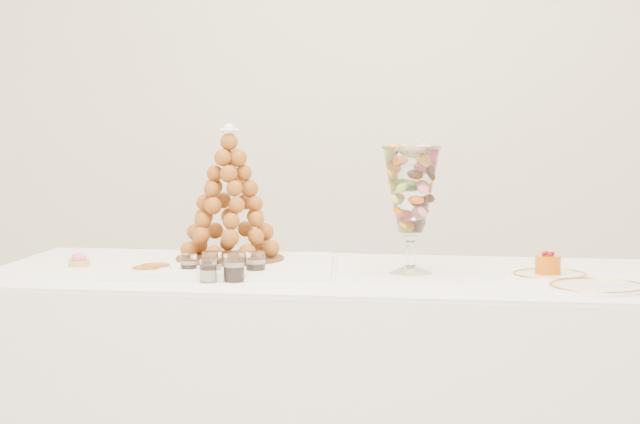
# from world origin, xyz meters

# --- Properties ---
(buffet_table) EXTENTS (2.14, 0.92, 0.80)m
(buffet_table) POSITION_xyz_m (0.11, 0.31, 0.40)
(buffet_table) COLOR white
(buffet_table) RESTS_ON ground
(lace_tray) EXTENTS (0.67, 0.53, 0.02)m
(lace_tray) POSITION_xyz_m (-0.26, 0.34, 0.81)
(lace_tray) COLOR white
(lace_tray) RESTS_ON buffet_table
(macaron_vase) EXTENTS (0.17, 0.17, 0.36)m
(macaron_vase) POSITION_xyz_m (0.28, 0.33, 1.04)
(macaron_vase) COLOR white
(macaron_vase) RESTS_ON buffet_table
(cake_plate) EXTENTS (0.21, 0.21, 0.01)m
(cake_plate) POSITION_xyz_m (0.67, 0.29, 0.81)
(cake_plate) COLOR white
(cake_plate) RESTS_ON buffet_table
(spare_plate) EXTENTS (0.26, 0.26, 0.01)m
(spare_plate) POSITION_xyz_m (0.79, 0.08, 0.81)
(spare_plate) COLOR white
(spare_plate) RESTS_ON buffet_table
(pink_tart) EXTENTS (0.06, 0.06, 0.04)m
(pink_tart) POSITION_xyz_m (-0.71, 0.34, 0.82)
(pink_tart) COLOR tan
(pink_tart) RESTS_ON buffet_table
(verrine_a) EXTENTS (0.05, 0.05, 0.06)m
(verrine_a) POSITION_xyz_m (-0.34, 0.19, 0.83)
(verrine_a) COLOR white
(verrine_a) RESTS_ON buffet_table
(verrine_b) EXTENTS (0.06, 0.06, 0.07)m
(verrine_b) POSITION_xyz_m (-0.27, 0.17, 0.84)
(verrine_b) COLOR white
(verrine_b) RESTS_ON buffet_table
(verrine_c) EXTENTS (0.07, 0.07, 0.07)m
(verrine_c) POSITION_xyz_m (-0.14, 0.19, 0.84)
(verrine_c) COLOR white
(verrine_c) RESTS_ON buffet_table
(verrine_d) EXTENTS (0.05, 0.05, 0.06)m
(verrine_d) POSITION_xyz_m (-0.26, 0.08, 0.84)
(verrine_d) COLOR white
(verrine_d) RESTS_ON buffet_table
(verrine_e) EXTENTS (0.06, 0.06, 0.08)m
(verrine_e) POSITION_xyz_m (-0.19, 0.10, 0.84)
(verrine_e) COLOR white
(verrine_e) RESTS_ON buffet_table
(ramekin_back) EXTENTS (0.09, 0.09, 0.03)m
(ramekin_back) POSITION_xyz_m (-0.43, 0.18, 0.82)
(ramekin_back) COLOR white
(ramekin_back) RESTS_ON buffet_table
(ramekin_front) EXTENTS (0.09, 0.09, 0.03)m
(ramekin_front) POSITION_xyz_m (-0.45, 0.14, 0.82)
(ramekin_front) COLOR white
(ramekin_front) RESTS_ON buffet_table
(croquembouche) EXTENTS (0.32, 0.32, 0.40)m
(croquembouche) POSITION_xyz_m (-0.26, 0.40, 1.02)
(croquembouche) COLOR brown
(croquembouche) RESTS_ON lace_tray
(mousse_cake) EXTENTS (0.07, 0.07, 0.06)m
(mousse_cake) POSITION_xyz_m (0.67, 0.29, 0.84)
(mousse_cake) COLOR #C65509
(mousse_cake) RESTS_ON cake_plate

